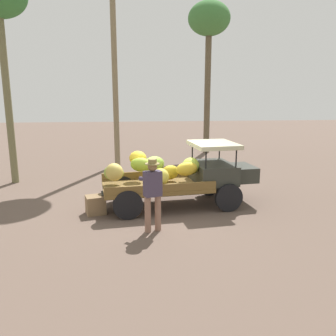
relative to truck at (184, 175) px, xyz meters
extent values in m
plane|color=brown|center=(-0.74, -0.17, -0.90)|extent=(60.00, 60.00, 0.00)
cube|color=#2F312A|center=(-0.38, -0.04, -0.46)|extent=(4.02, 0.91, 0.16)
cylinder|color=black|center=(0.96, 0.92, -0.51)|extent=(0.80, 0.23, 0.78)
cylinder|color=black|center=(1.15, -0.66, -0.51)|extent=(0.80, 0.23, 0.78)
cylinder|color=black|center=(-1.82, 0.59, -0.51)|extent=(0.80, 0.23, 0.78)
cylinder|color=black|center=(-1.63, -1.00, -0.51)|extent=(0.80, 0.23, 0.78)
cube|color=brown|center=(-0.83, -0.10, -0.28)|extent=(3.18, 2.06, 0.10)
cube|color=brown|center=(-0.92, 0.70, -0.12)|extent=(2.99, 0.44, 0.22)
cube|color=brown|center=(-0.73, -0.89, -0.12)|extent=(2.99, 0.44, 0.22)
cube|color=#2F312A|center=(0.86, 0.11, 0.05)|extent=(1.27, 1.64, 0.55)
cube|color=#2F312A|center=(1.75, 0.21, -0.01)|extent=(0.82, 1.14, 0.44)
cylinder|color=black|center=(1.22, 0.80, 0.60)|extent=(0.04, 0.04, 0.55)
cylinder|color=black|center=(1.37, -0.48, 0.60)|extent=(0.04, 0.04, 0.55)
cylinder|color=black|center=(0.34, 0.70, 0.60)|extent=(0.04, 0.04, 0.55)
cylinder|color=black|center=(0.50, -0.59, 0.60)|extent=(0.04, 0.04, 0.55)
cube|color=beige|center=(0.86, 0.11, 0.87)|extent=(1.39, 1.65, 0.12)
ellipsoid|color=#8AAB3A|center=(-2.02, 0.00, 0.12)|extent=(0.72, 0.73, 0.60)
ellipsoid|color=#90B030|center=(-1.25, 0.00, 0.34)|extent=(0.71, 0.59, 0.48)
ellipsoid|color=gold|center=(-0.40, 0.20, 0.05)|extent=(0.65, 0.58, 0.53)
ellipsoid|color=tan|center=(-1.97, -0.65, 0.29)|extent=(0.63, 0.69, 0.59)
ellipsoid|color=gold|center=(-0.74, -0.64, 0.14)|extent=(0.60, 0.60, 0.54)
ellipsoid|color=#AECB42|center=(0.14, -0.23, 0.32)|extent=(0.68, 0.65, 0.48)
ellipsoid|color=gold|center=(0.00, -0.46, 0.30)|extent=(0.74, 0.63, 0.50)
ellipsoid|color=#92BB43|center=(-0.87, 0.04, 0.35)|extent=(0.73, 0.62, 0.49)
ellipsoid|color=gold|center=(-1.33, 0.47, 0.44)|extent=(0.68, 0.71, 0.58)
cylinder|color=#876250|center=(-1.15, -1.91, -0.46)|extent=(0.15, 0.15, 0.88)
cylinder|color=#876250|center=(-0.90, -1.82, -0.46)|extent=(0.15, 0.15, 0.88)
cube|color=#43384F|center=(-1.03, -1.86, 0.28)|extent=(0.46, 0.36, 0.59)
cylinder|color=#43384F|center=(-1.15, -1.80, 0.37)|extent=(0.39, 0.30, 0.10)
cylinder|color=#43384F|center=(-0.96, -1.74, 0.37)|extent=(0.23, 0.41, 0.10)
sphere|color=olive|center=(-1.03, -1.86, 0.68)|extent=(0.22, 0.22, 0.22)
cylinder|color=olive|center=(-1.03, -1.86, 0.75)|extent=(0.34, 0.34, 0.02)
cylinder|color=olive|center=(-1.03, -1.86, 0.81)|extent=(0.20, 0.20, 0.10)
cube|color=olive|center=(-2.51, -0.48, -0.65)|extent=(0.61, 0.57, 0.50)
cylinder|color=#837256|center=(-2.18, 5.96, 3.69)|extent=(0.24, 0.24, 9.17)
cylinder|color=#6D6947|center=(-5.81, 3.24, 2.12)|extent=(0.25, 0.25, 6.04)
cylinder|color=brown|center=(2.54, 8.92, 2.35)|extent=(0.32, 0.32, 6.50)
ellipsoid|color=#40793B|center=(2.54, 8.92, 6.04)|extent=(2.16, 2.16, 1.73)
camera|label=1|loc=(-1.46, -9.66, 2.36)|focal=37.10mm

